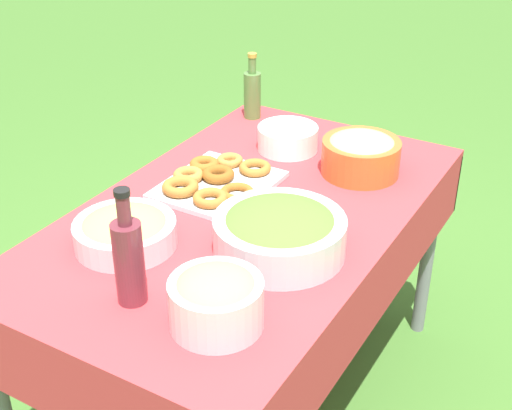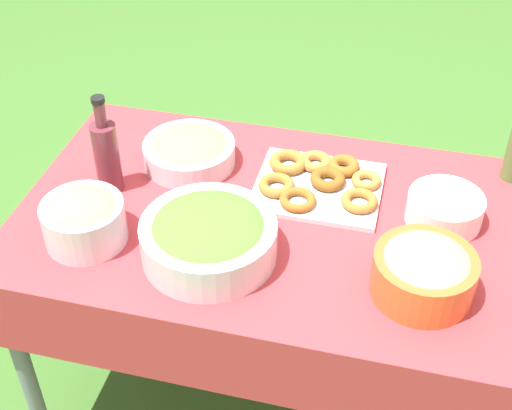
# 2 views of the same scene
# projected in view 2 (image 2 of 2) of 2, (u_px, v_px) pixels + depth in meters

# --- Properties ---
(ground_plane) EXTENTS (14.00, 14.00, 0.00)m
(ground_plane) POSITION_uv_depth(u_px,v_px,m) (277.00, 386.00, 2.49)
(ground_plane) COLOR #3D6B28
(picnic_table) EXTENTS (1.49, 0.89, 0.78)m
(picnic_table) POSITION_uv_depth(u_px,v_px,m) (281.00, 243.00, 2.06)
(picnic_table) COLOR #B73338
(picnic_table) RESTS_ON ground_plane
(salad_bowl) EXTENTS (0.36, 0.36, 0.13)m
(salad_bowl) POSITION_uv_depth(u_px,v_px,m) (209.00, 236.00, 1.84)
(salad_bowl) COLOR silver
(salad_bowl) RESTS_ON picnic_table
(pasta_bowl) EXTENTS (0.25, 0.25, 0.13)m
(pasta_bowl) POSITION_uv_depth(u_px,v_px,m) (424.00, 271.00, 1.73)
(pasta_bowl) COLOR #E05B28
(pasta_bowl) RESTS_ON picnic_table
(donut_platter) EXTENTS (0.38, 0.33, 0.05)m
(donut_platter) POSITION_uv_depth(u_px,v_px,m) (318.00, 182.00, 2.09)
(donut_platter) COLOR silver
(donut_platter) RESTS_ON picnic_table
(plate_stack) EXTENTS (0.21, 0.21, 0.08)m
(plate_stack) POSITION_uv_depth(u_px,v_px,m) (445.00, 209.00, 1.96)
(plate_stack) COLOR white
(plate_stack) RESTS_ON picnic_table
(wine_bottle) EXTENTS (0.07, 0.07, 0.31)m
(wine_bottle) POSITION_uv_depth(u_px,v_px,m) (107.00, 154.00, 2.03)
(wine_bottle) COLOR maroon
(wine_bottle) RESTS_ON picnic_table
(bread_bowl) EXTENTS (0.22, 0.22, 0.14)m
(bread_bowl) POSITION_uv_depth(u_px,v_px,m) (83.00, 218.00, 1.88)
(bread_bowl) COLOR silver
(bread_bowl) RESTS_ON picnic_table
(fruit_bowl) EXTENTS (0.28, 0.28, 0.09)m
(fruit_bowl) POSITION_uv_depth(u_px,v_px,m) (189.00, 151.00, 2.17)
(fruit_bowl) COLOR silver
(fruit_bowl) RESTS_ON picnic_table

